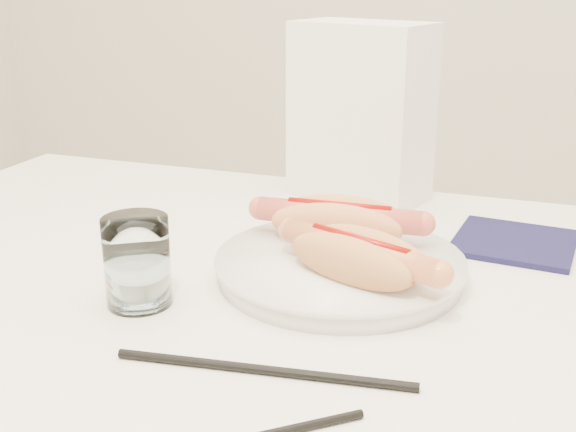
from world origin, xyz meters
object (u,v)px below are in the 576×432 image
(table, at_px, (295,349))
(water_glass, at_px, (137,261))
(hotdog_left, at_px, (339,222))
(plate, at_px, (340,270))
(hotdog_right, at_px, (359,258))
(napkin_box, at_px, (361,113))

(table, bearing_deg, water_glass, -154.45)
(hotdog_left, bearing_deg, table, -100.25)
(plate, bearing_deg, table, -117.56)
(table, xyz_separation_m, hotdog_right, (0.06, 0.02, 0.10))
(hotdog_left, relative_size, napkin_box, 0.76)
(plate, distance_m, water_glass, 0.21)
(table, distance_m, hotdog_right, 0.12)
(table, bearing_deg, napkin_box, 93.99)
(hotdog_left, xyz_separation_m, hotdog_right, (0.05, -0.09, -0.00))
(plate, height_order, water_glass, water_glass)
(hotdog_right, distance_m, napkin_box, 0.34)
(plate, xyz_separation_m, napkin_box, (-0.05, 0.28, 0.11))
(table, relative_size, plate, 4.79)
(hotdog_left, bearing_deg, plate, -75.52)
(hotdog_left, xyz_separation_m, water_glass, (-0.15, -0.17, -0.00))
(plate, relative_size, hotdog_right, 1.46)
(table, height_order, hotdog_right, hotdog_right)
(water_glass, bearing_deg, hotdog_left, 48.70)
(napkin_box, bearing_deg, hotdog_left, -64.23)
(hotdog_right, xyz_separation_m, water_glass, (-0.20, -0.08, 0.00))
(hotdog_left, distance_m, water_glass, 0.23)
(table, xyz_separation_m, napkin_box, (-0.02, 0.34, 0.18))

